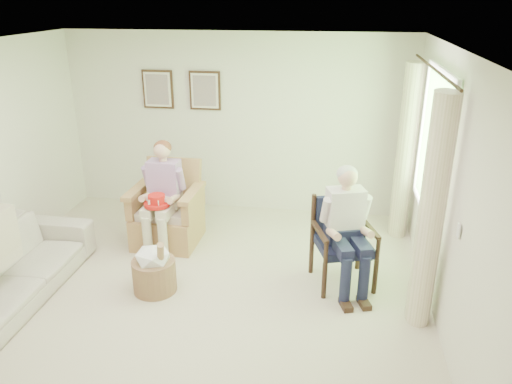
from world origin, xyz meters
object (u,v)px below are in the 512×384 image
sofa (7,271)px  person_dark (346,222)px  person_wicker (162,189)px  hatbox (154,269)px  wicker_armchair (168,217)px  wood_armchair (344,237)px  red_hat (157,201)px

sofa → person_dark: size_ratio=1.66×
person_wicker → person_dark: size_ratio=1.00×
person_wicker → person_dark: 2.34m
hatbox → person_dark: bearing=11.3°
wicker_armchair → sofa: (-1.27, -1.56, -0.01)m
wicker_armchair → person_dark: person_dark is taller
person_wicker → person_dark: bearing=-13.8°
wicker_armchair → person_wicker: size_ratio=0.78×
wood_armchair → hatbox: bearing=177.7°
sofa → hatbox: 1.53m
wicker_armchair → sofa: 2.01m
wicker_armchair → wood_armchair: bearing=-13.4°
person_dark → red_hat: bearing=151.5°
wood_armchair → person_dark: bearing=-107.9°
person_dark → red_hat: 2.30m
person_dark → hatbox: size_ratio=1.95×
wood_armchair → hatbox: 2.13m
person_dark → hatbox: bearing=173.4°
wicker_armchair → sofa: bearing=-127.4°
sofa → red_hat: (1.26, 1.21, 0.38)m
wicker_armchair → person_dark: 2.43m
wicker_armchair → wood_armchair: size_ratio=1.10×
person_dark → red_hat: (-2.26, 0.42, -0.09)m
hatbox → sofa: bearing=-165.6°
sofa → person_wicker: person_wicker is taller
wicker_armchair → hatbox: (0.22, -1.18, -0.06)m
wood_armchair → wicker_armchair: bearing=147.0°
person_dark → hatbox: person_dark is taller
wood_armchair → red_hat: size_ratio=3.06×
wicker_armchair → person_wicker: 0.48m
person_dark → wicker_armchair: bearing=143.3°
sofa → wood_armchair: bearing=-74.9°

